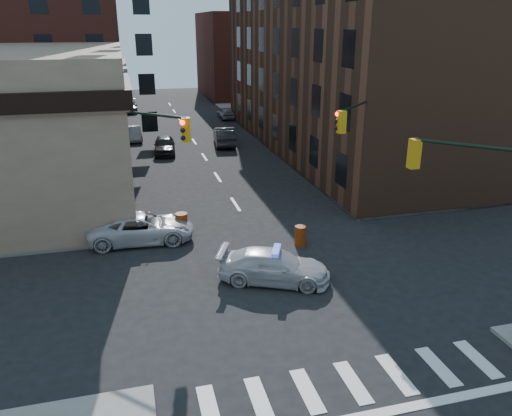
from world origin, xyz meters
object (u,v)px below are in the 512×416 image
pedestrian_b (8,220)px  barrel_road (300,236)px  parked_car_enear (224,136)px  parked_car_wnear (164,145)px  barrel_bank (182,224)px  barricade_nw_a (72,222)px  parked_car_wfar (133,134)px  pickup (141,228)px  pedestrian_a (71,218)px  police_car (274,266)px

pedestrian_b → barrel_road: size_ratio=1.83×
parked_car_enear → barrel_road: (-0.66, -22.58, -0.32)m
parked_car_enear → parked_car_wnear: bearing=24.6°
parked_car_wnear → pedestrian_b: (-9.25, -16.28, 0.34)m
parked_car_wnear → pedestrian_b: 18.73m
barrel_bank → barricade_nw_a: 5.89m
barrel_road → parked_car_wfar: bearing=105.4°
pickup → barrel_bank: (2.07, 0.43, -0.16)m
pickup → parked_car_wfar: size_ratio=1.34×
barrel_bank → barricade_nw_a: size_ratio=1.08×
pedestrian_a → barrel_bank: size_ratio=1.68×
parked_car_wnear → parked_car_wfar: (-2.43, 5.99, -0.09)m
barricade_nw_a → parked_car_wnear: bearing=81.4°
pedestrian_a → pedestrian_b: (-3.09, 0.68, -0.04)m
parked_car_enear → barricade_nw_a: (-11.85, -17.89, -0.27)m
police_car → parked_car_enear: size_ratio=0.96×
police_car → pickup: bearing=66.6°
pedestrian_a → pedestrian_b: bearing=178.5°
pedestrian_a → barrel_road: (11.08, -3.77, -0.61)m
parked_car_wfar → pedestrian_b: (-6.83, -22.28, 0.43)m
barrel_bank → parked_car_wfar: bearing=94.3°
barrel_road → barricade_nw_a: 12.13m
parked_car_wnear → barricade_nw_a: (-6.27, -16.04, -0.19)m
parked_car_wnear → pedestrian_b: pedestrian_b is taller
barrel_road → police_car: bearing=-125.9°
pedestrian_a → barrel_bank: bearing=2.2°
pedestrian_a → parked_car_wfar: bearing=91.6°
police_car → pedestrian_a: 11.21m
parked_car_enear → barricade_nw_a: size_ratio=4.69×
parked_car_wfar → pedestrian_a: bearing=-103.1°
pedestrian_b → barrel_bank: size_ratio=1.61×
parked_car_enear → barrel_road: parked_car_enear is taller
barrel_road → barricade_nw_a: size_ratio=0.95×
parked_car_wfar → parked_car_enear: parked_car_enear is taller
parked_car_enear → barrel_bank: size_ratio=4.34×
pickup → parked_car_enear: parked_car_enear is taller
pedestrian_b → police_car: bearing=-55.1°
pickup → pedestrian_b: bearing=76.2°
pickup → barrel_bank: 2.12m
pedestrian_a → barrel_road: pedestrian_a is taller
parked_car_wfar → police_car: bearing=-84.3°
parked_car_wfar → barrel_road: 27.71m
pickup → parked_car_wfar: (0.30, 24.23, -0.08)m
parked_car_enear → barricade_nw_a: 21.46m
pickup → pedestrian_a: bearing=72.5°
police_car → parked_car_wnear: 24.11m
pickup → barrel_road: pickup is taller
pedestrian_a → barrel_bank: 5.60m
pickup → barricade_nw_a: 4.18m
pedestrian_b → parked_car_wnear: bearing=38.3°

